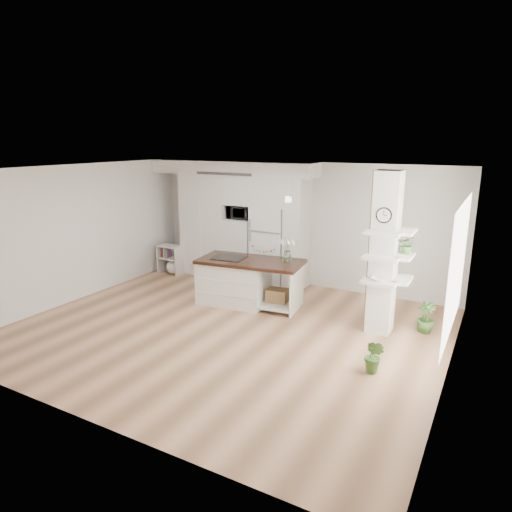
{
  "coord_description": "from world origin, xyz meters",
  "views": [
    {
      "loc": [
        3.93,
        -6.14,
        3.17
      ],
      "look_at": [
        0.07,
        0.9,
        1.11
      ],
      "focal_mm": 32.0,
      "sensor_mm": 36.0,
      "label": 1
    }
  ],
  "objects_px": {
    "refrigerator": "(271,245)",
    "floor_plant_a": "(374,356)",
    "bookshelf": "(171,261)",
    "kitchen_island": "(240,280)"
  },
  "relations": [
    {
      "from": "refrigerator",
      "to": "bookshelf",
      "type": "xyz_separation_m",
      "value": [
        -2.45,
        -0.48,
        -0.57
      ]
    },
    {
      "from": "kitchen_island",
      "to": "floor_plant_a",
      "type": "bearing_deg",
      "value": -33.74
    },
    {
      "from": "refrigerator",
      "to": "bookshelf",
      "type": "height_order",
      "value": "refrigerator"
    },
    {
      "from": "bookshelf",
      "to": "floor_plant_a",
      "type": "relative_size",
      "value": 1.35
    },
    {
      "from": "refrigerator",
      "to": "kitchen_island",
      "type": "xyz_separation_m",
      "value": [
        0.05,
        -1.45,
        -0.4
      ]
    },
    {
      "from": "refrigerator",
      "to": "floor_plant_a",
      "type": "bearing_deg",
      "value": -43.74
    },
    {
      "from": "bookshelf",
      "to": "refrigerator",
      "type": "bearing_deg",
      "value": 12.1
    },
    {
      "from": "kitchen_island",
      "to": "bookshelf",
      "type": "distance_m",
      "value": 2.69
    },
    {
      "from": "bookshelf",
      "to": "floor_plant_a",
      "type": "xyz_separation_m",
      "value": [
        5.57,
        -2.51,
        -0.05
      ]
    },
    {
      "from": "kitchen_island",
      "to": "bookshelf",
      "type": "height_order",
      "value": "kitchen_island"
    }
  ]
}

